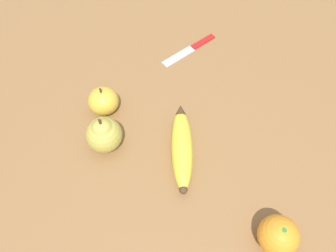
{
  "coord_description": "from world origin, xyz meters",
  "views": [
    {
      "loc": [
        0.35,
        0.17,
        0.62
      ],
      "look_at": [
        0.04,
        -0.04,
        0.03
      ],
      "focal_mm": 35.0,
      "sensor_mm": 36.0,
      "label": 1
    }
  ],
  "objects_px": {
    "pear": "(104,134)",
    "orange": "(278,235)",
    "paring_knife": "(191,48)",
    "apple": "(103,101)",
    "banana": "(182,147)"
  },
  "relations": [
    {
      "from": "banana",
      "to": "orange",
      "type": "height_order",
      "value": "orange"
    },
    {
      "from": "banana",
      "to": "apple",
      "type": "height_order",
      "value": "apple"
    },
    {
      "from": "orange",
      "to": "pear",
      "type": "xyz_separation_m",
      "value": [
        0.01,
        -0.39,
        0.01
      ]
    },
    {
      "from": "orange",
      "to": "apple",
      "type": "relative_size",
      "value": 0.97
    },
    {
      "from": "pear",
      "to": "orange",
      "type": "bearing_deg",
      "value": 92.18
    },
    {
      "from": "banana",
      "to": "pear",
      "type": "xyz_separation_m",
      "value": [
        0.08,
        -0.15,
        0.02
      ]
    },
    {
      "from": "orange",
      "to": "paring_knife",
      "type": "relative_size",
      "value": 0.43
    },
    {
      "from": "paring_knife",
      "to": "apple",
      "type": "bearing_deg",
      "value": 94.4
    },
    {
      "from": "paring_knife",
      "to": "banana",
      "type": "bearing_deg",
      "value": 135.26
    },
    {
      "from": "pear",
      "to": "paring_knife",
      "type": "height_order",
      "value": "pear"
    },
    {
      "from": "pear",
      "to": "banana",
      "type": "bearing_deg",
      "value": 117.33
    },
    {
      "from": "apple",
      "to": "banana",
      "type": "bearing_deg",
      "value": 91.37
    },
    {
      "from": "orange",
      "to": "apple",
      "type": "xyz_separation_m",
      "value": [
        -0.06,
        -0.45,
        -0.01
      ]
    },
    {
      "from": "orange",
      "to": "paring_knife",
      "type": "height_order",
      "value": "orange"
    },
    {
      "from": "orange",
      "to": "paring_knife",
      "type": "xyz_separation_m",
      "value": [
        -0.33,
        -0.39,
        -0.03
      ]
    }
  ]
}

